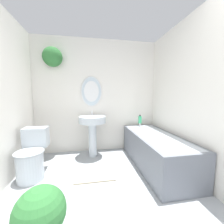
# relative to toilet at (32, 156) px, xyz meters

# --- Properties ---
(wall_back) EXTENTS (2.70, 0.37, 2.40)m
(wall_back) POSITION_rel_toilet_xyz_m (0.93, 0.88, 0.98)
(wall_back) COLOR silver
(wall_back) RESTS_ON ground_plane
(wall_right) EXTENTS (0.06, 2.77, 2.40)m
(wall_right) POSITION_rel_toilet_xyz_m (2.36, -0.46, 0.89)
(wall_right) COLOR silver
(wall_right) RESTS_ON ground_plane
(toilet) EXTENTS (0.39, 0.59, 0.71)m
(toilet) POSITION_rel_toilet_xyz_m (0.00, 0.00, 0.00)
(toilet) COLOR silver
(toilet) RESTS_ON ground_plane
(pedestal_sink) EXTENTS (0.53, 0.53, 0.91)m
(pedestal_sink) POSITION_rel_toilet_xyz_m (0.91, 0.56, 0.30)
(pedestal_sink) COLOR silver
(pedestal_sink) RESTS_ON ground_plane
(bathtub) EXTENTS (0.67, 1.65, 0.63)m
(bathtub) POSITION_rel_toilet_xyz_m (1.97, -0.01, -0.03)
(bathtub) COLOR slate
(bathtub) RESTS_ON ground_plane
(shampoo_bottle) EXTENTS (0.07, 0.07, 0.18)m
(shampoo_bottle) POSITION_rel_toilet_xyz_m (1.94, 0.64, 0.39)
(shampoo_bottle) COLOR #38B275
(shampoo_bottle) RESTS_ON bathtub
(potted_plant) EXTENTS (0.39, 0.39, 0.51)m
(potted_plant) POSITION_rel_toilet_xyz_m (0.46, -1.08, -0.02)
(potted_plant) COLOR silver
(potted_plant) RESTS_ON ground_plane
(bath_mat) EXTENTS (0.60, 0.39, 0.02)m
(bath_mat) POSITION_rel_toilet_xyz_m (0.91, -0.14, -0.30)
(bath_mat) COLOR #B7A88E
(bath_mat) RESTS_ON ground_plane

